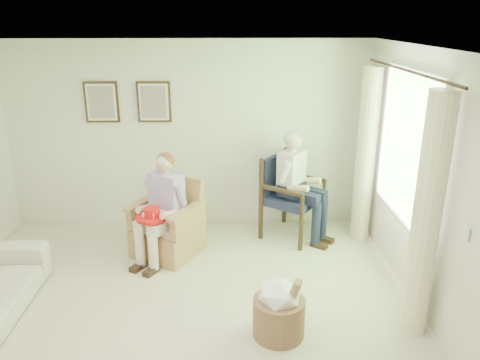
{
  "coord_description": "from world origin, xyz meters",
  "views": [
    {
      "loc": [
        0.54,
        -3.6,
        2.88
      ],
      "look_at": [
        0.68,
        1.59,
        1.05
      ],
      "focal_mm": 35.0,
      "sensor_mm": 36.0,
      "label": 1
    }
  ],
  "objects_px": {
    "person_dark": "(295,179)",
    "red_hat": "(152,215)",
    "wood_armchair": "(292,192)",
    "hatbox": "(279,309)",
    "person_wicker": "(164,201)",
    "wicker_armchair": "(168,231)"
  },
  "relations": [
    {
      "from": "person_dark",
      "to": "hatbox",
      "type": "xyz_separation_m",
      "value": [
        -0.41,
        -2.05,
        -0.58
      ]
    },
    {
      "from": "wicker_armchair",
      "to": "red_hat",
      "type": "distance_m",
      "value": 0.48
    },
    {
      "from": "wood_armchair",
      "to": "hatbox",
      "type": "xyz_separation_m",
      "value": [
        -0.41,
        -2.23,
        -0.32
      ]
    },
    {
      "from": "wood_armchair",
      "to": "person_dark",
      "type": "relative_size",
      "value": 0.77
    },
    {
      "from": "hatbox",
      "to": "red_hat",
      "type": "bearing_deg",
      "value": 134.88
    },
    {
      "from": "wood_armchair",
      "to": "red_hat",
      "type": "bearing_deg",
      "value": 151.98
    },
    {
      "from": "wicker_armchair",
      "to": "person_wicker",
      "type": "height_order",
      "value": "person_wicker"
    },
    {
      "from": "person_wicker",
      "to": "person_dark",
      "type": "relative_size",
      "value": 0.91
    },
    {
      "from": "wood_armchair",
      "to": "hatbox",
      "type": "bearing_deg",
      "value": -154.01
    },
    {
      "from": "wicker_armchair",
      "to": "wood_armchair",
      "type": "xyz_separation_m",
      "value": [
        1.65,
        0.55,
        0.3
      ]
    },
    {
      "from": "person_dark",
      "to": "hatbox",
      "type": "height_order",
      "value": "person_dark"
    },
    {
      "from": "person_dark",
      "to": "red_hat",
      "type": "relative_size",
      "value": 3.81
    },
    {
      "from": "hatbox",
      "to": "person_wicker",
      "type": "bearing_deg",
      "value": 128.66
    },
    {
      "from": "person_wicker",
      "to": "red_hat",
      "type": "height_order",
      "value": "person_wicker"
    },
    {
      "from": "wicker_armchair",
      "to": "red_hat",
      "type": "relative_size",
      "value": 2.53
    },
    {
      "from": "person_dark",
      "to": "red_hat",
      "type": "xyz_separation_m",
      "value": [
        -1.78,
        -0.67,
        -0.21
      ]
    },
    {
      "from": "person_wicker",
      "to": "person_dark",
      "type": "xyz_separation_m",
      "value": [
        1.65,
        0.5,
        0.1
      ]
    },
    {
      "from": "wicker_armchair",
      "to": "wood_armchair",
      "type": "height_order",
      "value": "wood_armchair"
    },
    {
      "from": "wood_armchair",
      "to": "person_wicker",
      "type": "bearing_deg",
      "value": 148.74
    },
    {
      "from": "wicker_armchair",
      "to": "person_dark",
      "type": "bearing_deg",
      "value": 42.83
    },
    {
      "from": "person_wicker",
      "to": "hatbox",
      "type": "distance_m",
      "value": 2.04
    },
    {
      "from": "person_wicker",
      "to": "hatbox",
      "type": "xyz_separation_m",
      "value": [
        1.24,
        -1.55,
        -0.47
      ]
    }
  ]
}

